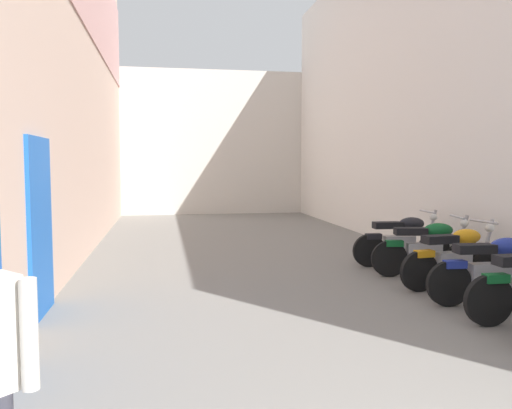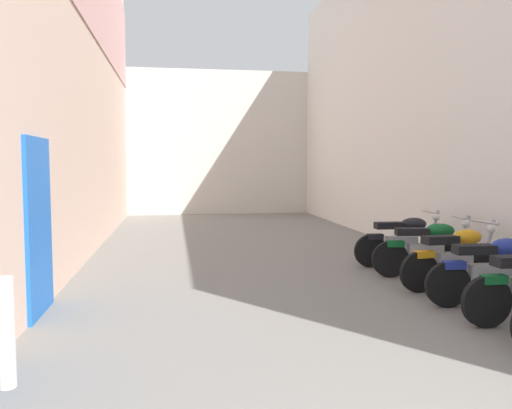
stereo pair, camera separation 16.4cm
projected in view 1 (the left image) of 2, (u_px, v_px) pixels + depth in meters
ground_plane at (279, 278)px, 8.55m from camera, size 34.33×34.33×0.00m
building_left at (67, 39)px, 9.53m from camera, size 0.45×18.33×8.27m
building_right at (425, 76)px, 10.86m from camera, size 0.45×18.33×7.45m
building_far_end at (211, 143)px, 20.29m from camera, size 9.76×2.00×5.37m
motorcycle_fifth at (495, 268)px, 6.86m from camera, size 1.85×0.58×1.04m
motorcycle_sixth at (456, 256)px, 7.76m from camera, size 1.85×0.58×1.04m
motorcycle_seventh at (428, 247)px, 8.59m from camera, size 1.84×0.58×1.04m
motorcycle_eighth at (402, 239)px, 9.49m from camera, size 1.85×0.58×1.04m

